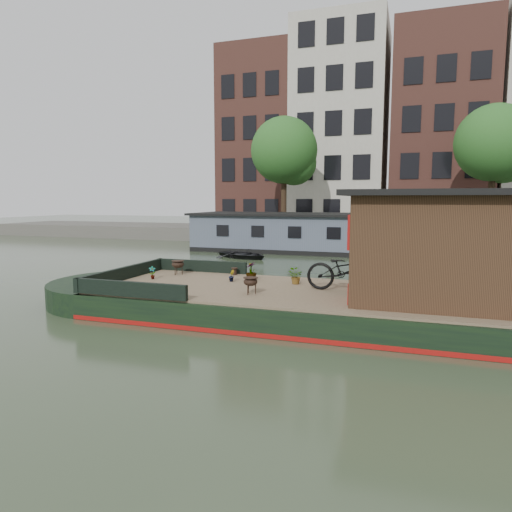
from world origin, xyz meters
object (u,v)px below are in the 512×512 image
(cabin, at_px, (438,245))
(brazier_rear, at_px, (178,267))
(brazier_front, at_px, (251,286))
(bicycle, at_px, (348,270))
(dinghy, at_px, (243,252))
(potted_plant_a, at_px, (152,273))

(cabin, bearing_deg, brazier_rear, 170.39)
(cabin, height_order, brazier_front, cabin)
(brazier_front, bearing_deg, bicycle, 26.63)
(brazier_front, relative_size, dinghy, 0.14)
(cabin, xyz_separation_m, dinghy, (-8.36, 10.24, -1.59))
(potted_plant_a, height_order, brazier_front, brazier_front)
(brazier_front, bearing_deg, potted_plant_a, 162.49)
(bicycle, distance_m, brazier_rear, 5.19)
(potted_plant_a, xyz_separation_m, brazier_front, (3.28, -1.04, 0.02))
(brazier_rear, height_order, dinghy, brazier_rear)
(dinghy, bearing_deg, brazier_rear, -148.25)
(bicycle, relative_size, brazier_rear, 4.73)
(bicycle, bearing_deg, brazier_front, 118.35)
(potted_plant_a, distance_m, dinghy, 10.04)
(bicycle, bearing_deg, potted_plant_a, 92.01)
(brazier_front, xyz_separation_m, brazier_rear, (-2.98, 1.97, 0.01))
(potted_plant_a, distance_m, brazier_front, 3.44)
(brazier_rear, bearing_deg, dinghy, 98.01)
(dinghy, bearing_deg, bicycle, -123.62)
(bicycle, distance_m, potted_plant_a, 5.41)
(potted_plant_a, relative_size, dinghy, 0.13)
(bicycle, distance_m, dinghy, 11.85)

